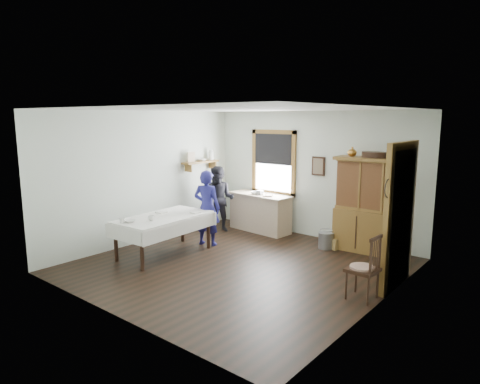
{
  "coord_description": "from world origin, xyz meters",
  "views": [
    {
      "loc": [
        4.56,
        -5.52,
        2.57
      ],
      "look_at": [
        -0.21,
        0.3,
        1.25
      ],
      "focal_mm": 32.0,
      "sensor_mm": 36.0,
      "label": 1
    }
  ],
  "objects_px": {
    "pail": "(326,240)",
    "wicker_basket": "(332,242)",
    "woman_blue": "(207,211)",
    "china_hutch": "(362,205)",
    "dining_table": "(164,235)",
    "spindle_chair": "(363,267)",
    "work_counter": "(260,212)",
    "figure_dark": "(219,201)"
  },
  "relations": [
    {
      "from": "pail",
      "to": "wicker_basket",
      "type": "bearing_deg",
      "value": 60.1
    },
    {
      "from": "pail",
      "to": "woman_blue",
      "type": "height_order",
      "value": "woman_blue"
    },
    {
      "from": "wicker_basket",
      "to": "woman_blue",
      "type": "distance_m",
      "value": 2.59
    },
    {
      "from": "wicker_basket",
      "to": "woman_blue",
      "type": "bearing_deg",
      "value": -145.35
    },
    {
      "from": "china_hutch",
      "to": "dining_table",
      "type": "xyz_separation_m",
      "value": [
        -2.77,
        -2.59,
        -0.54
      ]
    },
    {
      "from": "china_hutch",
      "to": "woman_blue",
      "type": "height_order",
      "value": "china_hutch"
    },
    {
      "from": "china_hutch",
      "to": "spindle_chair",
      "type": "distance_m",
      "value": 2.37
    },
    {
      "from": "work_counter",
      "to": "dining_table",
      "type": "xyz_separation_m",
      "value": [
        -0.37,
        -2.53,
        -0.06
      ]
    },
    {
      "from": "china_hutch",
      "to": "figure_dark",
      "type": "height_order",
      "value": "china_hutch"
    },
    {
      "from": "china_hutch",
      "to": "figure_dark",
      "type": "distance_m",
      "value": 3.19
    },
    {
      "from": "work_counter",
      "to": "dining_table",
      "type": "bearing_deg",
      "value": -93.67
    },
    {
      "from": "spindle_chair",
      "to": "figure_dark",
      "type": "bearing_deg",
      "value": 163.13
    },
    {
      "from": "woman_blue",
      "to": "china_hutch",
      "type": "bearing_deg",
      "value": -166.79
    },
    {
      "from": "china_hutch",
      "to": "spindle_chair",
      "type": "xyz_separation_m",
      "value": [
        0.96,
        -2.13,
        -0.44
      ]
    },
    {
      "from": "dining_table",
      "to": "woman_blue",
      "type": "xyz_separation_m",
      "value": [
        0.18,
        0.98,
        0.34
      ]
    },
    {
      "from": "work_counter",
      "to": "dining_table",
      "type": "height_order",
      "value": "work_counter"
    },
    {
      "from": "work_counter",
      "to": "figure_dark",
      "type": "height_order",
      "value": "figure_dark"
    },
    {
      "from": "china_hutch",
      "to": "woman_blue",
      "type": "xyz_separation_m",
      "value": [
        -2.58,
        -1.61,
        -0.2
      ]
    },
    {
      "from": "dining_table",
      "to": "woman_blue",
      "type": "bearing_deg",
      "value": 79.28
    },
    {
      "from": "pail",
      "to": "woman_blue",
      "type": "distance_m",
      "value": 2.45
    },
    {
      "from": "woman_blue",
      "to": "work_counter",
      "type": "bearing_deg",
      "value": -115.49
    },
    {
      "from": "dining_table",
      "to": "spindle_chair",
      "type": "bearing_deg",
      "value": 7.02
    },
    {
      "from": "china_hutch",
      "to": "figure_dark",
      "type": "xyz_separation_m",
      "value": [
        -3.11,
        -0.66,
        -0.22
      ]
    },
    {
      "from": "china_hutch",
      "to": "woman_blue",
      "type": "relative_size",
      "value": 1.29
    },
    {
      "from": "spindle_chair",
      "to": "pail",
      "type": "distance_m",
      "value": 2.41
    },
    {
      "from": "work_counter",
      "to": "woman_blue",
      "type": "relative_size",
      "value": 1.05
    },
    {
      "from": "china_hutch",
      "to": "pail",
      "type": "relative_size",
      "value": 5.57
    },
    {
      "from": "china_hutch",
      "to": "figure_dark",
      "type": "bearing_deg",
      "value": -171.48
    },
    {
      "from": "china_hutch",
      "to": "spindle_chair",
      "type": "bearing_deg",
      "value": -69.1
    },
    {
      "from": "work_counter",
      "to": "wicker_basket",
      "type": "bearing_deg",
      "value": 0.97
    },
    {
      "from": "dining_table",
      "to": "spindle_chair",
      "type": "distance_m",
      "value": 3.76
    },
    {
      "from": "dining_table",
      "to": "wicker_basket",
      "type": "height_order",
      "value": "dining_table"
    },
    {
      "from": "work_counter",
      "to": "dining_table",
      "type": "distance_m",
      "value": 2.56
    },
    {
      "from": "china_hutch",
      "to": "wicker_basket",
      "type": "relative_size",
      "value": 5.03
    },
    {
      "from": "china_hutch",
      "to": "dining_table",
      "type": "height_order",
      "value": "china_hutch"
    },
    {
      "from": "work_counter",
      "to": "china_hutch",
      "type": "bearing_deg",
      "value": 6.0
    },
    {
      "from": "work_counter",
      "to": "figure_dark",
      "type": "distance_m",
      "value": 0.97
    },
    {
      "from": "woman_blue",
      "to": "figure_dark",
      "type": "bearing_deg",
      "value": -79.63
    },
    {
      "from": "china_hutch",
      "to": "pail",
      "type": "height_order",
      "value": "china_hutch"
    },
    {
      "from": "wicker_basket",
      "to": "woman_blue",
      "type": "relative_size",
      "value": 0.26
    },
    {
      "from": "woman_blue",
      "to": "figure_dark",
      "type": "height_order",
      "value": "woman_blue"
    },
    {
      "from": "china_hutch",
      "to": "wicker_basket",
      "type": "distance_m",
      "value": 0.97
    }
  ]
}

